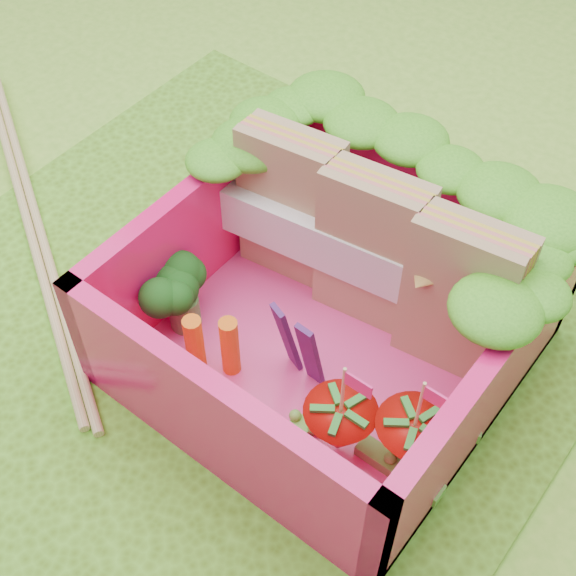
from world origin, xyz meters
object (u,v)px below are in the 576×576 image
Objects in this scene: broccoli at (181,292)px; strawberry_left at (339,429)px; chopsticks at (32,219)px; strawberry_right at (410,444)px; bento_box at (330,309)px; sandwich_stack at (372,250)px.

strawberry_left is at bearing -5.81° from broccoli.
chopsticks is (-1.72, 0.10, -0.16)m from strawberry_left.
strawberry_left is at bearing -155.75° from strawberry_right.
strawberry_left is at bearing -49.53° from bento_box.
broccoli is at bearing 174.19° from strawberry_left.
strawberry_right is at bearing -44.03° from sandwich_stack.
broccoli is at bearing -178.92° from strawberry_right.
broccoli is at bearing -1.38° from chopsticks.
strawberry_right is (0.22, 0.10, 0.00)m from strawberry_left.
sandwich_stack is 0.59× the size of chopsticks.
strawberry_right reaches higher than chopsticks.
strawberry_left is 0.24m from strawberry_right.
bento_box is at bearing 130.47° from strawberry_left.
chopsticks is (-1.44, -0.23, -0.25)m from bento_box.
broccoli is 0.97m from chopsticks.
bento_box is at bearing -91.10° from sandwich_stack.
sandwich_stack reaches higher than strawberry_right.
sandwich_stack is 0.67m from strawberry_left.
broccoli is (-0.49, -0.25, -0.03)m from bento_box.
sandwich_stack is 0.71m from strawberry_right.
bento_box is 1.48m from chopsticks.
bento_box is at bearing 154.93° from strawberry_right.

